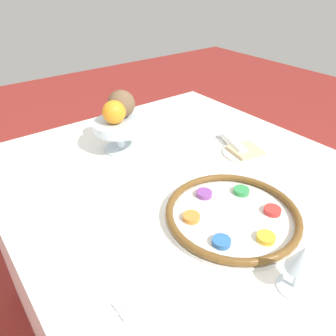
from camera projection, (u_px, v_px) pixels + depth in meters
name	position (u px, v px, depth m)	size (l,w,h in m)	color
ground_plane	(194.00, 336.00, 1.40)	(8.00, 8.00, 0.00)	maroon
dining_table	(198.00, 275.00, 1.20)	(1.37, 1.09, 0.78)	white
seder_plate	(232.00, 214.00, 0.86)	(0.36, 0.36, 0.03)	silver
wine_glass	(302.00, 261.00, 0.65)	(0.07, 0.07, 0.12)	silver
fruit_stand	(120.00, 128.00, 1.15)	(0.18, 0.18, 0.11)	silver
orange_fruit	(114.00, 112.00, 1.10)	(0.08, 0.08, 0.08)	orange
coconut	(121.00, 104.00, 1.14)	(0.10, 0.10, 0.10)	brown
bread_plate	(245.00, 152.00, 1.16)	(0.16, 0.16, 0.02)	silver
napkin_roll	(234.00, 143.00, 1.19)	(0.15, 0.08, 0.04)	white
fork_left	(159.00, 293.00, 0.67)	(0.02, 0.18, 0.01)	silver
fork_right	(151.00, 283.00, 0.69)	(0.03, 0.18, 0.01)	silver
spoon	(236.00, 142.00, 1.24)	(0.16, 0.06, 0.01)	silver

